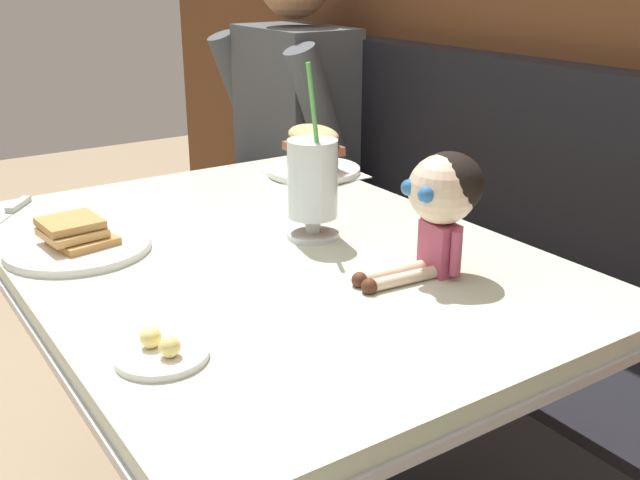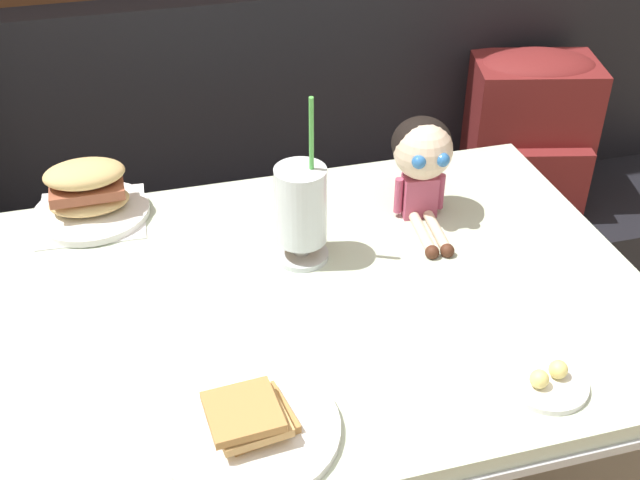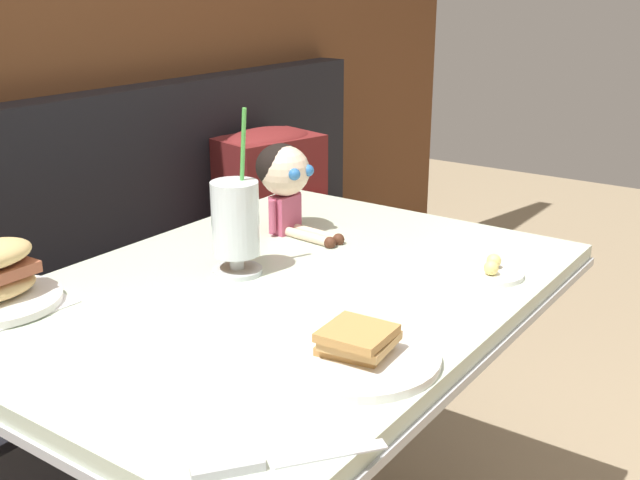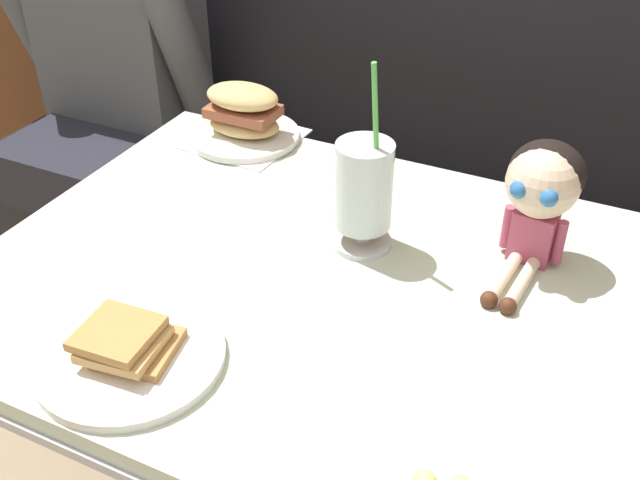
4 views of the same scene
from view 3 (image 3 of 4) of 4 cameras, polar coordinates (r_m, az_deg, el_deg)
booth_bench at (r=2.01m, az=-17.10°, el=-10.17°), size 2.60×0.48×1.00m
diner_table at (r=1.50m, az=-2.64°, el=-10.24°), size 1.11×0.81×0.74m
toast_plate at (r=1.14m, az=2.72°, el=-8.31°), size 0.25×0.25×0.06m
milkshake_glass at (r=1.44m, az=-6.29°, el=1.21°), size 0.10×0.10×0.32m
butter_saucer at (r=1.48m, az=12.64°, el=-2.30°), size 0.12×0.12×0.04m
butter_knife at (r=0.92m, az=-4.70°, el=-16.30°), size 0.20×0.16×0.01m
seated_doll at (r=1.67m, az=-2.64°, el=4.80°), size 0.12×0.22×0.20m
backpack at (r=2.33m, az=-3.66°, el=3.55°), size 0.34×0.30×0.41m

